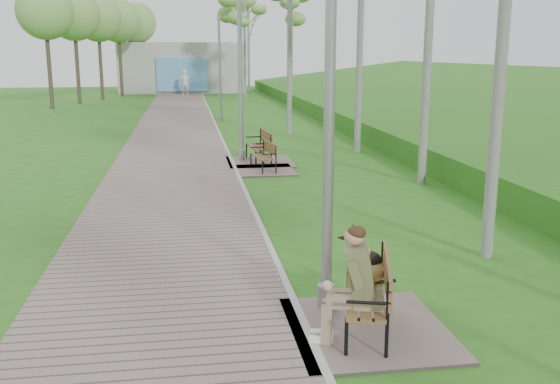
{
  "coord_description": "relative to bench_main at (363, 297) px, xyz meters",
  "views": [
    {
      "loc": [
        -1.34,
        -2.1,
        3.24
      ],
      "look_at": [
        0.07,
        7.21,
        1.12
      ],
      "focal_mm": 40.0,
      "sensor_mm": 36.0,
      "label": 1
    }
  ],
  "objects": [
    {
      "name": "bench_main",
      "position": [
        0.0,
        0.0,
        0.0
      ],
      "size": [
        1.84,
        2.04,
        1.6
      ],
      "color": "#75655F",
      "rests_on": "ground"
    },
    {
      "name": "bench_second",
      "position": [
        0.12,
        10.36,
        -0.27
      ],
      "size": [
        1.62,
        1.81,
        1.0
      ],
      "color": "#75655F",
      "rests_on": "ground"
    },
    {
      "name": "lamp_post_second",
      "position": [
        -0.33,
        12.14,
        2.32
      ],
      "size": [
        0.23,
        0.23,
        5.92
      ],
      "color": "gray",
      "rests_on": "ground"
    },
    {
      "name": "bench_third",
      "position": [
        0.15,
        11.72,
        -0.23
      ],
      "size": [
        1.92,
        2.13,
        1.18
      ],
      "color": "#75655F",
      "rests_on": "ground"
    },
    {
      "name": "pedestrian_near",
      "position": [
        -1.93,
        42.2,
        0.52
      ],
      "size": [
        0.8,
        0.63,
        1.94
      ],
      "primitive_type": "imported",
      "rotation": [
        0.0,
        0.0,
        2.89
      ],
      "color": "silver",
      "rests_on": "ground"
    },
    {
      "name": "lamp_post_near",
      "position": [
        -0.27,
        0.73,
        2.26
      ],
      "size": [
        0.22,
        0.22,
        5.8
      ],
      "color": "gray",
      "rests_on": "ground"
    },
    {
      "name": "embankment",
      "position": [
        11.36,
        15.5,
        -0.45
      ],
      "size": [
        14.0,
        70.0,
        1.6
      ],
      "primitive_type": "cube",
      "color": "#347E1F",
      "rests_on": "ground"
    },
    {
      "name": "building_north",
      "position": [
        -2.14,
        46.48,
        1.54
      ],
      "size": [
        10.0,
        5.2,
        4.0
      ],
      "color": "#9E9E99",
      "rests_on": "ground"
    },
    {
      "name": "kerb",
      "position": [
        -0.64,
        17.0,
        -0.43
      ],
      "size": [
        0.1,
        67.0,
        0.05
      ],
      "primitive_type": "cube",
      "color": "#999993",
      "rests_on": "ground"
    },
    {
      "name": "birch_distant_a",
      "position": [
        2.3,
        38.15,
        5.9
      ],
      "size": [
        2.53,
        2.53,
        8.08
      ],
      "color": "silver",
      "rests_on": "ground"
    },
    {
      "name": "walkway",
      "position": [
        -2.39,
        17.0,
        -0.43
      ],
      "size": [
        3.5,
        67.0,
        0.04
      ],
      "primitive_type": "cube",
      "color": "#75655F",
      "rests_on": "ground"
    },
    {
      "name": "lamp_post_third",
      "position": [
        -0.29,
        23.67,
        1.85
      ],
      "size": [
        0.19,
        0.19,
        4.92
      ],
      "color": "gray",
      "rests_on": "ground"
    }
  ]
}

